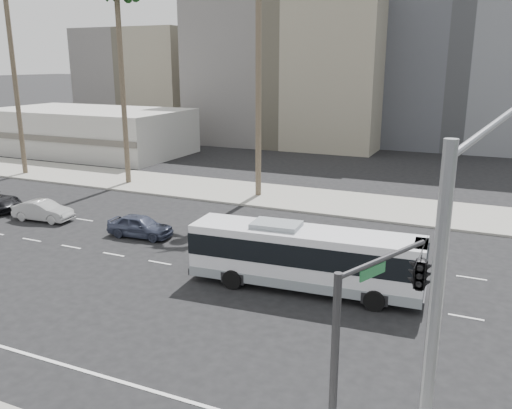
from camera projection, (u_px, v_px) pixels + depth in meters
The scene contains 11 objects.
ground at pixel (210, 272), 26.52m from camera, with size 700.00×700.00×0.00m, color black.
sidewalk_north at pixel (309, 200), 40.16m from camera, with size 120.00×7.00×0.15m, color gray.
commercial_low at pixel (90, 131), 60.62m from camera, with size 22.00×12.16×5.00m.
midrise_beige_west at pixel (296, 71), 68.57m from camera, with size 24.00×18.00×18.00m, color slate.
midrise_gray_center at pixel (467, 38), 65.80m from camera, with size 20.00×20.00×26.00m, color #4E5056.
midrise_beige_far at pixel (151, 79), 83.63m from camera, with size 18.00×16.00×15.00m, color slate.
city_bus at pixel (305, 256), 24.16m from camera, with size 10.78×3.10×3.06m.
car_a at pixel (140, 226), 31.70m from camera, with size 4.00×1.61×1.36m, color #383E54.
car_b at pixel (43, 211), 34.98m from camera, with size 4.05×1.41×1.34m, color #A9A9A9.
streetlight_corner at pixel (443, 352), 8.99m from camera, with size 1.77×4.40×9.58m.
traffic_signal at pixel (412, 281), 12.78m from camera, with size 2.77×3.88×6.06m.
Camera 1 is at (12.21, -21.62, 10.16)m, focal length 37.20 mm.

